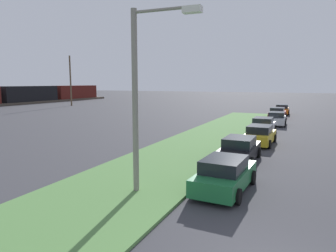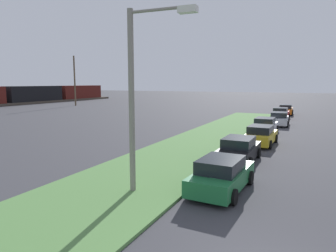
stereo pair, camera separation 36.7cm
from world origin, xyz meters
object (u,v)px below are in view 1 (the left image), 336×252
(parked_car_black, at_px, (240,149))
(parked_car_yellow, at_px, (260,135))
(parked_car_red, at_px, (277,113))
(parked_car_silver, at_px, (276,119))
(parked_car_green, at_px, (225,174))
(distant_utility_pole, at_px, (71,81))
(streetlight, at_px, (143,89))
(parked_car_white, at_px, (263,126))
(parked_car_orange, at_px, (282,110))

(parked_car_black, xyz_separation_m, parked_car_yellow, (5.66, -0.38, 0.00))
(parked_car_black, xyz_separation_m, parked_car_red, (23.94, -0.07, 0.00))
(parked_car_yellow, height_order, parked_car_silver, same)
(parked_car_green, xyz_separation_m, parked_car_yellow, (10.98, 0.05, 0.00))
(parked_car_yellow, bearing_deg, distant_utility_pole, 60.27)
(parked_car_green, distance_m, parked_car_yellow, 10.98)
(parked_car_green, height_order, parked_car_silver, same)
(parked_car_green, bearing_deg, parked_car_black, 7.21)
(parked_car_black, bearing_deg, streetlight, 160.90)
(parked_car_green, relative_size, parked_car_white, 1.01)
(parked_car_black, xyz_separation_m, parked_car_silver, (17.47, -0.53, 0.00))
(distant_utility_pole, bearing_deg, parked_car_orange, -91.12)
(parked_car_orange, bearing_deg, parked_car_yellow, 178.56)
(parked_car_white, xyz_separation_m, parked_car_silver, (6.27, -0.61, 0.00))
(parked_car_yellow, relative_size, parked_car_red, 1.01)
(parked_car_silver, relative_size, distant_utility_pole, 0.44)
(parked_car_silver, xyz_separation_m, distant_utility_pole, (13.39, 40.72, 4.28))
(parked_car_black, xyz_separation_m, parked_car_orange, (30.07, -0.20, 0.00))
(parked_car_yellow, bearing_deg, parked_car_silver, 1.38)
(parked_car_red, bearing_deg, parked_car_black, -179.19)
(parked_car_yellow, xyz_separation_m, distant_utility_pole, (25.20, 40.56, 4.28))
(parked_car_silver, bearing_deg, parked_car_black, 176.02)
(parked_car_black, bearing_deg, parked_car_red, 0.41)
(parked_car_white, relative_size, distant_utility_pole, 0.43)
(parked_car_silver, relative_size, streetlight, 0.58)
(parked_car_red, xyz_separation_m, parked_car_orange, (6.13, -0.13, 0.00))
(parked_car_green, distance_m, parked_car_black, 5.34)
(parked_car_white, height_order, distant_utility_pole, distant_utility_pole)
(parked_car_yellow, xyz_separation_m, parked_car_orange, (24.41, 0.18, 0.00))
(streetlight, height_order, distant_utility_pole, distant_utility_pole)
(parked_car_black, height_order, streetlight, streetlight)
(parked_car_white, xyz_separation_m, distant_utility_pole, (19.66, 40.10, 4.28))
(parked_car_yellow, distance_m, distant_utility_pole, 47.95)
(parked_car_yellow, height_order, parked_car_red, same)
(parked_car_green, distance_m, parked_car_orange, 35.39)
(parked_car_white, height_order, streetlight, streetlight)
(parked_car_red, bearing_deg, streetlight, 176.16)
(parked_car_black, bearing_deg, distant_utility_pole, 53.04)
(parked_car_green, relative_size, parked_car_yellow, 1.00)
(parked_car_red, bearing_deg, parked_car_white, -179.70)
(parked_car_yellow, height_order, parked_car_orange, same)
(parked_car_black, distance_m, streetlight, 8.41)
(parked_car_red, height_order, distant_utility_pole, distant_utility_pole)
(parked_car_yellow, relative_size, parked_car_orange, 1.00)
(parked_car_white, relative_size, parked_car_red, 1.00)
(parked_car_red, bearing_deg, parked_car_yellow, -178.05)
(parked_car_black, relative_size, parked_car_orange, 0.99)
(parked_car_red, bearing_deg, parked_car_green, -178.31)
(parked_car_yellow, height_order, parked_car_white, same)
(parked_car_yellow, bearing_deg, parked_car_white, 6.89)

